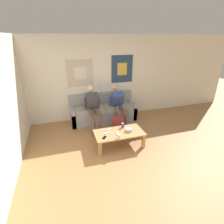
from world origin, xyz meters
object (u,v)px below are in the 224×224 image
coffee_table (119,134)px  drink_can_blue (123,125)px  game_controller_near_right (109,130)px  ceramic_bowl (129,129)px  couch (103,111)px  person_seated_adult (93,106)px  pillar_candle (119,136)px  cell_phone (104,138)px  game_controller_far_center (107,133)px  game_controller_near_left (117,133)px  backpack (118,124)px  person_seated_teen (118,104)px

coffee_table → drink_can_blue: drink_can_blue is taller
game_controller_near_right → ceramic_bowl: bearing=-21.7°
couch → game_controller_near_right: (-0.20, -1.33, 0.09)m
person_seated_adult → ceramic_bowl: person_seated_adult is taller
ceramic_bowl → pillar_candle: 0.41m
person_seated_adult → cell_phone: bearing=-90.4°
couch → cell_phone: 1.68m
ceramic_bowl → cell_phone: ceramic_bowl is taller
person_seated_adult → game_controller_near_right: bearing=-79.1°
pillar_candle → game_controller_near_right: pillar_candle is taller
couch → game_controller_far_center: size_ratio=13.93×
game_controller_near_right → cell_phone: bearing=-122.6°
game_controller_near_left → game_controller_near_right: size_ratio=1.00×
backpack → ceramic_bowl: ceramic_bowl is taller
person_seated_teen → ceramic_bowl: (-0.13, -1.19, -0.21)m
game_controller_near_left → game_controller_far_center: size_ratio=1.01×
person_seated_teen → backpack: person_seated_teen is taller
ceramic_bowl → cell_phone: 0.66m
ceramic_bowl → couch: bearing=99.4°
coffee_table → game_controller_near_right: game_controller_near_right is taller
ceramic_bowl → game_controller_far_center: bearing=176.1°
drink_can_blue → game_controller_near_left: (-0.23, -0.25, -0.05)m
couch → person_seated_teen: 0.59m
person_seated_teen → game_controller_near_left: size_ratio=7.71×
cell_phone → game_controller_near_right: bearing=57.4°
game_controller_near_right → game_controller_near_left: bearing=-58.9°
backpack → cell_phone: bearing=-126.5°
person_seated_teen → person_seated_adult: bearing=-177.1°
person_seated_teen → backpack: (-0.15, -0.47, -0.42)m
coffee_table → backpack: 0.76m
person_seated_adult → drink_can_blue: 1.13m
drink_can_blue → cell_phone: bearing=-149.5°
person_seated_adult → pillar_candle: person_seated_adult is taller
couch → person_seated_teen: (0.39, -0.31, 0.33)m
backpack → pillar_candle: bearing=-108.3°
pillar_candle → drink_can_blue: (0.26, 0.44, 0.01)m
drink_can_blue → backpack: bearing=83.0°
game_controller_near_right → drink_can_blue: bearing=4.0°
ceramic_bowl → pillar_candle: (-0.34, -0.24, 0.01)m
backpack → game_controller_near_left: 0.84m
person_seated_teen → pillar_candle: 1.52m
game_controller_near_left → backpack: bearing=68.7°
coffee_table → backpack: bearing=72.3°
drink_can_blue → person_seated_adult: bearing=120.4°
ceramic_bowl → coffee_table: bearing=177.6°
drink_can_blue → ceramic_bowl: bearing=-68.1°
drink_can_blue → game_controller_far_center: (-0.47, -0.17, -0.05)m
pillar_candle → cell_phone: pillar_candle is taller
coffee_table → drink_can_blue: (0.16, 0.20, 0.12)m
pillar_candle → cell_phone: bearing=160.3°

